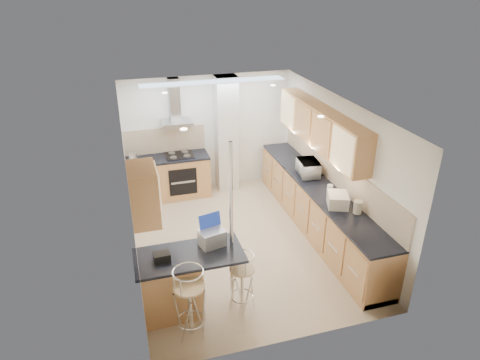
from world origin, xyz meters
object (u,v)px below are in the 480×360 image
object	(u,v)px
microwave	(308,168)
laptop	(212,238)
bar_stool_end	(242,282)
bar_stool_near	(190,303)
bread_bin	(338,200)

from	to	relation	value
microwave	laptop	world-z (taller)	microwave
microwave	bar_stool_end	size ratio (longest dim) A/B	0.57
bar_stool_near	bread_bin	size ratio (longest dim) A/B	2.60
laptop	bar_stool_near	size ratio (longest dim) A/B	0.33
laptop	bar_stool_end	xyz separation A→B (m)	(0.34, -0.32, -0.60)
laptop	bar_stool_end	size ratio (longest dim) A/B	0.37
laptop	bread_bin	size ratio (longest dim) A/B	0.85
microwave	bar_stool_end	distance (m)	2.91
laptop	bread_bin	bearing A→B (deg)	0.26
bread_bin	bar_stool_end	bearing A→B (deg)	-134.33
microwave	bar_stool_end	xyz separation A→B (m)	(-1.92, -2.10, -0.61)
bread_bin	microwave	bearing A→B (deg)	109.25
bar_stool_end	bar_stool_near	bearing A→B (deg)	144.39
laptop	bar_stool_end	distance (m)	0.76
bread_bin	laptop	bearing A→B (deg)	-145.13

